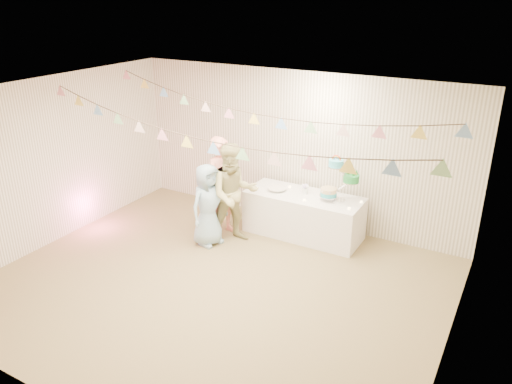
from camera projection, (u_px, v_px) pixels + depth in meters
The scene contains 24 objects.
floor at pixel (215, 285), 6.87m from camera, with size 6.00×6.00×0.00m, color brown.
ceiling at pixel (208, 98), 5.89m from camera, with size 6.00×6.00×0.00m, color silver.
back_wall at pixel (295, 148), 8.40m from camera, with size 6.00×6.00×0.00m, color silver.
front_wall at pixel (51, 296), 4.37m from camera, with size 6.00×6.00×0.00m, color silver.
left_wall at pixel (52, 162), 7.75m from camera, with size 5.00×5.00×0.00m, color silver.
right_wall at pixel (459, 256), 5.01m from camera, with size 5.00×5.00×0.00m, color silver.
table at pixel (304, 215), 8.17m from camera, with size 1.90×0.76×0.71m, color white.
cake_stand at pixel (339, 178), 7.68m from camera, with size 0.62×0.37×0.69m, color silver, non-canonical shape.
cake_bottom at pixel (328, 193), 7.80m from camera, with size 0.31×0.31×0.15m, color #27AEB9, non-canonical shape.
cake_middle at pixel (352, 177), 7.66m from camera, with size 0.27×0.27×0.22m, color #1B8033, non-canonical shape.
cake_top_tier at pixel (336, 160), 7.58m from camera, with size 0.25×0.25×0.19m, color #47C6E0, non-canonical shape.
platter at pixel (277, 188), 8.19m from camera, with size 0.30×0.30×0.02m, color white.
posy at pixel (305, 187), 8.03m from camera, with size 0.15×0.15×0.17m, color white, non-canonical shape.
person_adult_a at pixel (222, 187), 8.05m from camera, with size 0.60×0.40×1.66m, color #F79481.
person_adult_b at pixel (234, 194), 7.80m from camera, with size 0.79×0.62×1.63m, color tan.
person_child at pixel (208, 205), 7.78m from camera, with size 0.65×0.42×1.33m, color #8EB2C9.
bunting_back at pixel (254, 102), 6.87m from camera, with size 5.60×1.10×0.40m, color pink, non-canonical shape.
bunting_front at pixel (199, 124), 5.83m from camera, with size 5.60×0.90×0.36m, color #72A5E5, non-canonical shape.
tealight_0 at pixel (257, 188), 8.27m from camera, with size 0.04×0.04×0.03m, color #FFD88C.
tealight_1 at pixel (290, 187), 8.33m from camera, with size 0.04×0.04×0.03m, color #FFD88C.
tealight_2 at pixel (304, 200), 7.80m from camera, with size 0.04×0.04×0.03m, color #FFD88C.
tealight_3 at pixel (330, 194), 8.05m from camera, with size 0.04×0.04×0.03m, color #FFD88C.
tealight_4 at pixel (349, 208), 7.51m from camera, with size 0.04×0.04×0.03m, color #FFD88C.
tealight_5 at pixel (361, 202), 7.74m from camera, with size 0.04×0.04×0.03m, color #FFD88C.
Camera 1 is at (3.39, -4.83, 3.79)m, focal length 35.00 mm.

